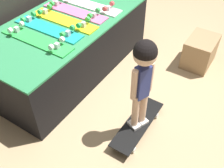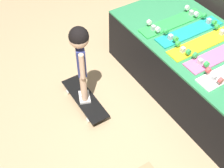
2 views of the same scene
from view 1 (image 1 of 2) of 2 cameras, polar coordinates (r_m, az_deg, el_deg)
name	(u,v)px [view 1 (image 1 of 2)]	position (r m, az deg, el deg)	size (l,w,h in m)	color
ground_plane	(111,83)	(2.95, -0.27, 0.19)	(16.00, 16.00, 0.00)	tan
display_rack	(67,45)	(3.05, -9.74, 8.41)	(1.98, 0.96, 0.61)	black
skateboard_green_on_rack	(36,39)	(2.61, -16.12, 9.35)	(0.18, 0.79, 0.09)	green
skateboard_teal_on_rack	(48,28)	(2.77, -13.76, 11.80)	(0.18, 0.79, 0.09)	teal
skateboard_yellow_on_rack	(64,20)	(2.88, -10.43, 13.64)	(0.18, 0.79, 0.09)	yellow
skateboard_pink_on_rack	(75,11)	(3.04, -8.08, 15.49)	(0.18, 0.79, 0.09)	pink
skateboard_white_on_rack	(90,4)	(3.16, -4.92, 16.89)	(0.18, 0.79, 0.09)	white
skateboard_on_floor	(138,124)	(2.46, 5.61, -8.70)	(0.70, 0.20, 0.09)	black
child	(143,71)	(2.00, 6.83, 2.85)	(0.20, 0.18, 0.89)	silver
storage_box	(200,51)	(3.30, 18.61, 6.75)	(0.44, 0.31, 0.34)	#A37F56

